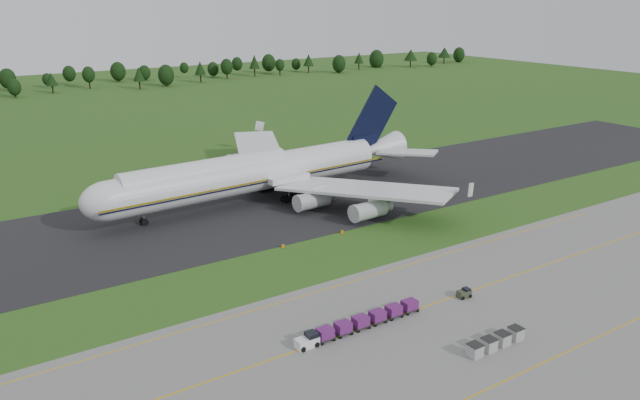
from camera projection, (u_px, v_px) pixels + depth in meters
ground at (300, 264)px, 100.00m from camera, size 600.00×600.00×0.00m
apron at (452, 362)px, 72.93m from camera, size 300.00×52.00×0.06m
taxiway at (226, 215)px, 122.26m from camera, size 300.00×40.00×0.08m
apron_markings at (412, 336)px, 78.50m from camera, size 300.00×30.20×0.01m
tree_line at (15, 82)px, 267.95m from camera, size 525.86×23.16×11.93m
aircraft at (257, 172)px, 129.34m from camera, size 76.82×74.85×21.59m
baggage_train at (358, 323)px, 79.88m from camera, size 18.92×1.72×1.65m
utility_cart at (464, 294)px, 88.49m from camera, size 2.02×1.34×1.06m
uld_row at (496, 342)px, 75.68m from camera, size 8.83×1.63×1.61m
edge_markers at (313, 239)px, 109.44m from camera, size 12.84×0.30×0.60m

